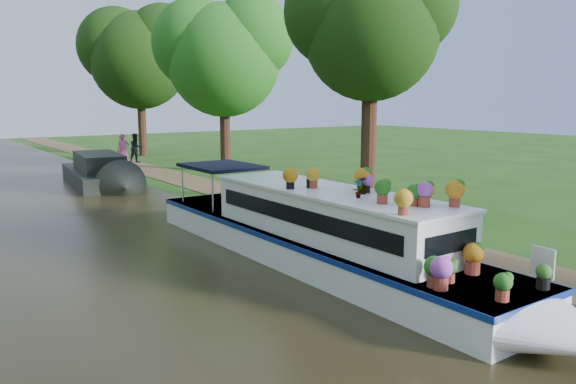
{
  "coord_description": "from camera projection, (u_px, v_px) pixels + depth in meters",
  "views": [
    {
      "loc": [
        -10.34,
        -11.97,
        3.94
      ],
      "look_at": [
        -1.2,
        0.98,
        1.3
      ],
      "focal_mm": 35.0,
      "sensor_mm": 36.0,
      "label": 1
    }
  ],
  "objects": [
    {
      "name": "pedestrian_dark",
      "position": [
        136.0,
        148.0,
        34.54
      ],
      "size": [
        0.95,
        0.78,
        1.81
      ],
      "primitive_type": "imported",
      "rotation": [
        0.0,
        0.0,
        0.11
      ],
      "color": "black",
      "rests_on": "towpath"
    },
    {
      "name": "verge_plant",
      "position": [
        366.0,
        236.0,
        15.39
      ],
      "size": [
        0.52,
        0.49,
        0.46
      ],
      "primitive_type": "imported",
      "rotation": [
        0.0,
        0.0,
        0.4
      ],
      "color": "#2A681F",
      "rests_on": "ground"
    },
    {
      "name": "ground",
      "position": [
        342.0,
        237.0,
        16.18
      ],
      "size": [
        100.0,
        100.0,
        0.0
      ],
      "primitive_type": "plane",
      "color": "#1E4611",
      "rests_on": "ground"
    },
    {
      "name": "pedestrian_pink",
      "position": [
        123.0,
        150.0,
        32.4
      ],
      "size": [
        0.78,
        0.59,
        1.92
      ],
      "primitive_type": "imported",
      "rotation": [
        0.0,
        0.0,
        -0.2
      ],
      "color": "#F1638E",
      "rests_on": "towpath"
    },
    {
      "name": "canal_water",
      "position": [
        141.0,
        274.0,
        12.76
      ],
      "size": [
        10.0,
        100.0,
        0.02
      ],
      "primitive_type": "cube",
      "color": "black",
      "rests_on": "ground"
    },
    {
      "name": "plant_boat",
      "position": [
        330.0,
        234.0,
        13.0
      ],
      "size": [
        2.29,
        13.52,
        2.27
      ],
      "color": "white",
      "rests_on": "canal_water"
    },
    {
      "name": "tree_near_overhang",
      "position": [
        370.0,
        22.0,
        19.71
      ],
      "size": [
        5.52,
        5.28,
        8.99
      ],
      "color": "black",
      "rests_on": "ground"
    },
    {
      "name": "tree_near_mid",
      "position": [
        223.0,
        51.0,
        29.82
      ],
      "size": [
        6.9,
        6.6,
        9.4
      ],
      "color": "black",
      "rests_on": "ground"
    },
    {
      "name": "towpath",
      "position": [
        372.0,
        231.0,
        16.86
      ],
      "size": [
        2.2,
        100.0,
        0.03
      ],
      "primitive_type": "cube",
      "color": "brown",
      "rests_on": "ground"
    },
    {
      "name": "second_boat",
      "position": [
        99.0,
        173.0,
        25.64
      ],
      "size": [
        2.96,
        7.83,
        1.47
      ],
      "rotation": [
        0.0,
        0.0,
        -0.12
      ],
      "color": "black",
      "rests_on": "canal_water"
    },
    {
      "name": "tree_near_far",
      "position": [
        138.0,
        53.0,
        38.31
      ],
      "size": [
        7.59,
        7.26,
        10.3
      ],
      "color": "black",
      "rests_on": "ground"
    },
    {
      "name": "sandwich_board",
      "position": [
        418.0,
        228.0,
        15.42
      ],
      "size": [
        0.57,
        0.5,
        0.87
      ],
      "rotation": [
        0.0,
        0.0,
        0.14
      ],
      "color": "#AC0C30",
      "rests_on": "towpath"
    }
  ]
}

